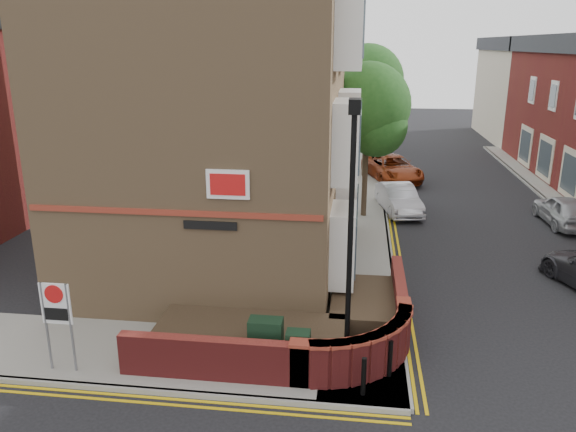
% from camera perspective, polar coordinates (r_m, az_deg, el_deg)
% --- Properties ---
extents(ground, '(120.00, 120.00, 0.00)m').
position_cam_1_polar(ground, '(12.86, -1.85, -18.44)').
color(ground, black).
rests_on(ground, ground).
extents(pavement_corner, '(13.00, 3.00, 0.12)m').
position_cam_1_polar(pavement_corner, '(14.90, -14.67, -13.36)').
color(pavement_corner, gray).
rests_on(pavement_corner, ground).
extents(pavement_main, '(2.00, 32.00, 0.12)m').
position_cam_1_polar(pavement_main, '(27.35, 7.66, 1.20)').
color(pavement_main, gray).
rests_on(pavement_main, ground).
extents(kerb_side, '(13.00, 0.15, 0.12)m').
position_cam_1_polar(kerb_side, '(13.74, -17.05, -16.40)').
color(kerb_side, gray).
rests_on(kerb_side, ground).
extents(kerb_main_near, '(0.15, 32.00, 0.12)m').
position_cam_1_polar(kerb_main_near, '(27.37, 9.75, 1.12)').
color(kerb_main_near, gray).
rests_on(kerb_main_near, ground).
extents(yellow_lines_side, '(13.00, 0.28, 0.01)m').
position_cam_1_polar(yellow_lines_side, '(13.58, -17.47, -17.14)').
color(yellow_lines_side, gold).
rests_on(yellow_lines_side, ground).
extents(yellow_lines_main, '(0.28, 32.00, 0.01)m').
position_cam_1_polar(yellow_lines_main, '(27.40, 10.27, 0.99)').
color(yellow_lines_main, gold).
rests_on(yellow_lines_main, ground).
extents(corner_building, '(8.95, 10.40, 13.60)m').
position_cam_1_polar(corner_building, '(18.93, -6.82, 13.19)').
color(corner_building, '#90704C').
rests_on(corner_building, ground).
extents(garden_wall, '(6.80, 6.00, 1.20)m').
position_cam_1_polar(garden_wall, '(14.94, -0.28, -12.92)').
color(garden_wall, maroon).
rests_on(garden_wall, ground).
extents(lamppost, '(0.25, 0.50, 6.30)m').
position_cam_1_polar(lamppost, '(12.24, 6.33, -2.73)').
color(lamppost, black).
rests_on(lamppost, pavement_corner).
extents(utility_cabinet_large, '(0.80, 0.45, 1.20)m').
position_cam_1_polar(utility_cabinet_large, '(13.59, -2.26, -12.71)').
color(utility_cabinet_large, black).
rests_on(utility_cabinet_large, pavement_corner).
extents(utility_cabinet_small, '(0.55, 0.40, 1.10)m').
position_cam_1_polar(utility_cabinet_small, '(13.26, 1.03, -13.76)').
color(utility_cabinet_small, black).
rests_on(utility_cabinet_small, pavement_corner).
extents(bollard_near, '(0.11, 0.11, 0.90)m').
position_cam_1_polar(bollard_near, '(12.75, 7.69, -15.85)').
color(bollard_near, black).
rests_on(bollard_near, pavement_corner).
extents(bollard_far, '(0.11, 0.11, 0.90)m').
position_cam_1_polar(bollard_far, '(13.46, 10.32, -14.07)').
color(bollard_far, black).
rests_on(bollard_far, pavement_corner).
extents(zone_sign, '(0.72, 0.07, 2.20)m').
position_cam_1_polar(zone_sign, '(14.01, -22.46, -8.88)').
color(zone_sign, slate).
rests_on(zone_sign, pavement_corner).
extents(far_terrace_cream, '(5.40, 12.40, 8.00)m').
position_cam_1_polar(far_terrace_cream, '(50.10, 22.64, 11.89)').
color(far_terrace_cream, beige).
rests_on(far_terrace_cream, ground).
extents(tree_near, '(3.64, 3.65, 6.70)m').
position_cam_1_polar(tree_near, '(24.53, 8.09, 10.43)').
color(tree_near, '#382B1E').
rests_on(tree_near, pavement_main).
extents(tree_mid, '(4.03, 4.03, 7.42)m').
position_cam_1_polar(tree_mid, '(32.45, 8.04, 12.90)').
color(tree_mid, '#382B1E').
rests_on(tree_mid, pavement_main).
extents(tree_far, '(3.81, 3.81, 7.00)m').
position_cam_1_polar(tree_far, '(40.45, 7.96, 13.29)').
color(tree_far, '#382B1E').
rests_on(tree_far, pavement_main).
extents(traffic_light_assembly, '(0.20, 0.16, 4.20)m').
position_cam_1_polar(traffic_light_assembly, '(35.64, 8.50, 9.33)').
color(traffic_light_assembly, black).
rests_on(traffic_light_assembly, pavement_main).
extents(silver_car_near, '(2.15, 4.13, 1.30)m').
position_cam_1_polar(silver_car_near, '(26.33, 11.19, 1.73)').
color(silver_car_near, '#B6B6BE').
rests_on(silver_car_near, ground).
extents(red_car_main, '(3.74, 5.51, 1.40)m').
position_cam_1_polar(red_car_main, '(32.64, 10.53, 4.82)').
color(red_car_main, maroon).
rests_on(red_car_main, ground).
extents(silver_car_far, '(1.78, 3.96, 1.32)m').
position_cam_1_polar(silver_car_far, '(26.73, 26.23, 0.52)').
color(silver_car_far, '#A5A8AC').
rests_on(silver_car_far, ground).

